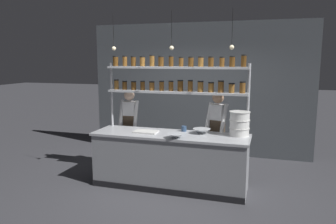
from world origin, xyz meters
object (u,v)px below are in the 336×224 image
at_px(container_stack, 240,124).
at_px(serving_cup_front, 184,129).
at_px(chef_left, 130,125).
at_px(prep_bowl_near_left, 202,131).
at_px(spice_shelf_unit, 177,81).
at_px(cutting_board, 146,132).
at_px(prep_bowl_center_front, 176,136).
at_px(chef_center, 217,130).

bearing_deg(container_stack, serving_cup_front, 176.82).
xyz_separation_m(chef_left, container_stack, (2.12, -0.41, 0.23)).
relative_size(chef_left, prep_bowl_near_left, 5.25).
distance_m(chef_left, container_stack, 2.17).
bearing_deg(prep_bowl_near_left, spice_shelf_unit, 162.04).
distance_m(cutting_board, serving_cup_front, 0.66).
bearing_deg(chef_left, prep_bowl_center_front, -42.85).
relative_size(chef_center, container_stack, 3.97).
height_order(chef_center, cutting_board, chef_center).
relative_size(spice_shelf_unit, cutting_board, 6.27).
relative_size(cutting_board, prep_bowl_center_front, 1.46).
distance_m(chef_center, prep_bowl_center_front, 0.99).
relative_size(chef_left, serving_cup_front, 16.85).
relative_size(chef_left, cutting_board, 3.92).
height_order(spice_shelf_unit, prep_bowl_center_front, spice_shelf_unit).
relative_size(spice_shelf_unit, chef_center, 1.57).
height_order(chef_left, chef_center, chef_center).
bearing_deg(prep_bowl_center_front, container_stack, 26.90).
bearing_deg(cutting_board, chef_center, 26.91).
distance_m(chef_center, cutting_board, 1.27).
xyz_separation_m(spice_shelf_unit, prep_bowl_center_front, (0.16, -0.61, -0.82)).
bearing_deg(chef_left, prep_bowl_near_left, -22.11).
bearing_deg(prep_bowl_center_front, spice_shelf_unit, 104.80).
height_order(chef_center, container_stack, chef_center).
xyz_separation_m(spice_shelf_unit, serving_cup_front, (0.16, -0.08, -0.81)).
xyz_separation_m(spice_shelf_unit, cutting_board, (-0.44, -0.35, -0.85)).
xyz_separation_m(chef_center, cutting_board, (-1.13, -0.57, 0.02)).
bearing_deg(serving_cup_front, container_stack, -3.18).
bearing_deg(spice_shelf_unit, serving_cup_front, -26.33).
height_order(prep_bowl_center_front, serving_cup_front, serving_cup_front).
relative_size(prep_bowl_center_front, serving_cup_front, 2.94).
xyz_separation_m(container_stack, prep_bowl_center_front, (-0.94, -0.48, -0.16)).
bearing_deg(chef_left, cutting_board, -53.35).
bearing_deg(prep_bowl_near_left, serving_cup_front, 166.42).
relative_size(prep_bowl_near_left, serving_cup_front, 3.21).
bearing_deg(cutting_board, serving_cup_front, 24.38).
height_order(cutting_board, serving_cup_front, serving_cup_front).
distance_m(container_stack, cutting_board, 1.57).
distance_m(spice_shelf_unit, serving_cup_front, 0.83).
height_order(chef_left, serving_cup_front, chef_left).
distance_m(spice_shelf_unit, cutting_board, 1.02).
xyz_separation_m(chef_left, chef_center, (1.71, -0.06, 0.02)).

